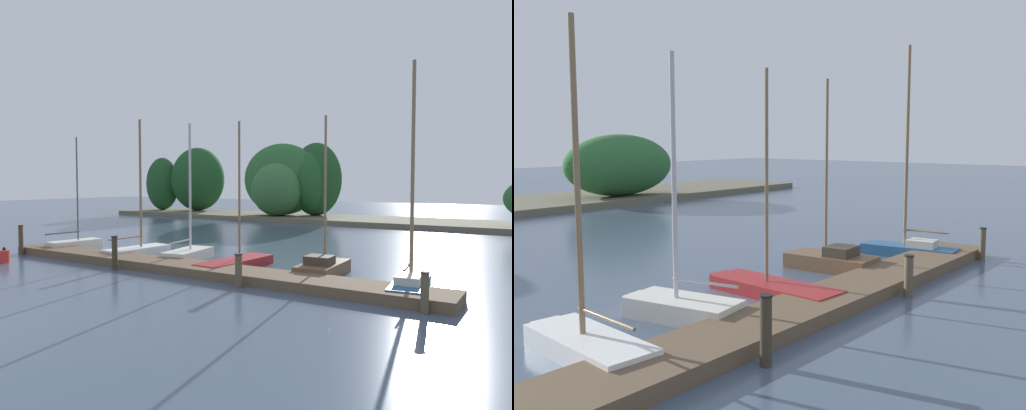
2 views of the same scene
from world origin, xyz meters
The scene contains 9 objects.
dock_pier centered at (0.00, 10.48, 0.17)m, with size 20.74×1.80×0.35m.
sailboat_1 centered at (-4.54, 12.32, 0.37)m, with size 1.43×3.61×6.65m.
sailboat_2 centered at (-1.69, 12.73, 0.37)m, with size 1.73×3.15×6.30m.
sailboat_3 centered at (1.31, 12.35, 0.27)m, with size 1.44×4.31×6.16m.
sailboat_4 centered at (5.02, 12.83, 0.36)m, with size 1.52×3.18×6.18m.
sailboat_5 centered at (8.61, 11.74, 0.45)m, with size 1.41×3.60×7.55m.
mooring_piling_1 centered at (-2.69, 9.21, 0.71)m, with size 0.27×0.27×1.40m.
mooring_piling_2 centered at (3.49, 9.26, 0.59)m, with size 0.28×0.28×1.17m.
mooring_piling_3 centered at (9.60, 9.40, 0.59)m, with size 0.25×0.25×1.17m.
Camera 2 is at (-11.07, 2.34, 4.36)m, focal length 41.52 mm.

